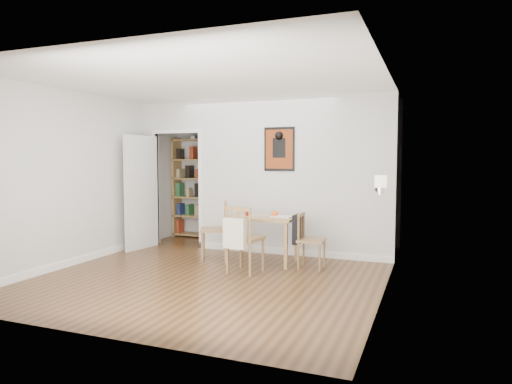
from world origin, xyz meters
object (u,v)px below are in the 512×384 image
at_px(chair_right, 310,240).
at_px(ceramic_jar_a, 380,187).
at_px(red_glass, 246,213).
at_px(orange_fruit, 275,214).
at_px(ceramic_jar_b, 378,187).
at_px(mantel_lamp, 381,183).
at_px(dining_table, 262,222).
at_px(chair_front, 245,239).
at_px(fireplace, 382,234).
at_px(bookshelf, 194,188).
at_px(chair_left, 214,230).
at_px(notebook, 282,216).

height_order(chair_right, ceramic_jar_a, ceramic_jar_a).
relative_size(red_glass, orange_fruit, 1.02).
distance_m(ceramic_jar_a, ceramic_jar_b, 0.14).
bearing_deg(chair_right, mantel_lamp, -31.30).
relative_size(dining_table, mantel_lamp, 4.51).
relative_size(dining_table, chair_right, 1.29).
distance_m(chair_front, mantel_lamp, 2.01).
bearing_deg(ceramic_jar_a, dining_table, 169.43).
bearing_deg(ceramic_jar_b, fireplace, -72.01).
distance_m(chair_right, ceramic_jar_a, 1.28).
xyz_separation_m(chair_right, fireplace, (1.03, -0.32, 0.20)).
relative_size(chair_right, fireplace, 0.65).
bearing_deg(chair_front, chair_right, 35.35).
bearing_deg(ceramic_jar_b, dining_table, 173.79).
distance_m(chair_right, bookshelf, 3.49).
xyz_separation_m(orange_fruit, ceramic_jar_a, (1.58, -0.38, 0.46)).
bearing_deg(dining_table, mantel_lamp, -22.25).
xyz_separation_m(chair_left, notebook, (1.10, 0.10, 0.26)).
distance_m(chair_left, bookshelf, 2.29).
bearing_deg(ceramic_jar_b, chair_right, 175.60).
bearing_deg(chair_right, orange_fruit, 164.63).
distance_m(chair_left, ceramic_jar_b, 2.63).
xyz_separation_m(orange_fruit, notebook, (0.12, -0.02, -0.04)).
xyz_separation_m(dining_table, chair_right, (0.79, -0.12, -0.21)).
bearing_deg(fireplace, mantel_lamp, -88.91).
bearing_deg(bookshelf, fireplace, -28.62).
bearing_deg(dining_table, bookshelf, 141.04).
distance_m(notebook, ceramic_jar_b, 1.52).
relative_size(chair_front, ceramic_jar_a, 8.19).
bearing_deg(ceramic_jar_a, chair_left, 174.11).
xyz_separation_m(chair_right, mantel_lamp, (1.04, -0.63, 0.88)).
bearing_deg(chair_front, ceramic_jar_a, 11.14).
xyz_separation_m(dining_table, ceramic_jar_b, (1.74, -0.19, 0.59)).
bearing_deg(notebook, mantel_lamp, -27.21).
bearing_deg(mantel_lamp, orange_fruit, 154.05).
distance_m(chair_right, orange_fruit, 0.70).
distance_m(dining_table, chair_front, 0.70).
distance_m(orange_fruit, ceramic_jar_b, 1.63).
bearing_deg(ceramic_jar_b, bookshelf, 153.72).
distance_m(chair_left, chair_right, 1.57).
relative_size(chair_front, mantel_lamp, 4.07).
distance_m(bookshelf, fireplace, 4.50).
bearing_deg(chair_left, ceramic_jar_b, -2.78).
height_order(chair_right, red_glass, chair_right).
bearing_deg(ceramic_jar_a, chair_front, -168.86).
bearing_deg(chair_left, orange_fruit, 6.68).
xyz_separation_m(dining_table, mantel_lamp, (1.82, -0.75, 0.68)).
relative_size(mantel_lamp, ceramic_jar_a, 2.01).
xyz_separation_m(red_glass, ceramic_jar_b, (1.98, -0.14, 0.46)).
height_order(dining_table, red_glass, red_glass).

